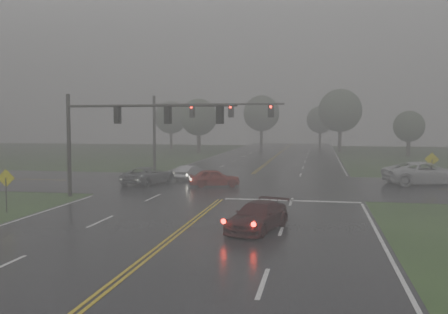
% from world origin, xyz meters
% --- Properties ---
extents(ground, '(180.00, 180.00, 0.00)m').
position_xyz_m(ground, '(0.00, 0.00, 0.00)').
color(ground, '#28421C').
rests_on(ground, ground).
extents(main_road, '(18.00, 160.00, 0.02)m').
position_xyz_m(main_road, '(0.00, 20.00, 0.00)').
color(main_road, black).
rests_on(main_road, ground).
extents(cross_street, '(120.00, 14.00, 0.02)m').
position_xyz_m(cross_street, '(0.00, 22.00, 0.00)').
color(cross_street, black).
rests_on(cross_street, ground).
extents(stop_bar, '(8.50, 0.50, 0.01)m').
position_xyz_m(stop_bar, '(4.50, 14.40, 0.00)').
color(stop_bar, silver).
rests_on(stop_bar, ground).
extents(sedan_maroon, '(2.94, 4.75, 1.28)m').
position_xyz_m(sedan_maroon, '(3.44, 5.44, 0.00)').
color(sedan_maroon, '#34090B').
rests_on(sedan_maroon, ground).
extents(sedan_red, '(4.23, 2.70, 1.34)m').
position_xyz_m(sedan_red, '(-1.72, 20.38, 0.00)').
color(sedan_red, '#9A150E').
rests_on(sedan_red, ground).
extents(sedan_silver, '(2.17, 3.92, 1.22)m').
position_xyz_m(sedan_silver, '(-4.72, 24.46, 0.00)').
color(sedan_silver, '#B9BBC1').
rests_on(sedan_silver, ground).
extents(car_grey, '(3.66, 5.52, 1.41)m').
position_xyz_m(car_grey, '(-7.13, 20.65, 0.00)').
color(car_grey, '#5B5F63').
rests_on(car_grey, ground).
extents(pickup_white, '(7.07, 4.57, 1.81)m').
position_xyz_m(pickup_white, '(14.48, 24.45, 0.00)').
color(pickup_white, silver).
rests_on(pickup_white, ground).
extents(signal_gantry_near, '(11.49, 0.30, 6.82)m').
position_xyz_m(signal_gantry_near, '(-6.72, 13.66, 4.77)').
color(signal_gantry_near, black).
rests_on(signal_gantry_near, ground).
extents(signal_gantry_far, '(13.22, 0.39, 7.62)m').
position_xyz_m(signal_gantry_far, '(-6.14, 31.22, 5.34)').
color(signal_gantry_far, black).
rests_on(signal_gantry_far, ground).
extents(sign_diamond_west, '(1.00, 0.12, 2.40)m').
position_xyz_m(sign_diamond_west, '(-10.70, 7.49, 1.62)').
color(sign_diamond_west, black).
rests_on(sign_diamond_west, ground).
extents(sign_diamond_east, '(1.05, 0.30, 2.57)m').
position_xyz_m(sign_diamond_east, '(14.94, 24.61, 1.74)').
color(sign_diamond_east, black).
rests_on(sign_diamond_east, ground).
extents(tree_nw_a, '(5.95, 5.95, 8.74)m').
position_xyz_m(tree_nw_a, '(-12.90, 61.29, 5.74)').
color(tree_nw_a, '#2F271E').
rests_on(tree_nw_a, ground).
extents(tree_ne_a, '(7.10, 7.10, 10.43)m').
position_xyz_m(tree_ne_a, '(9.54, 67.32, 6.86)').
color(tree_ne_a, '#2F271E').
rests_on(tree_ne_a, ground).
extents(tree_n_mid, '(6.83, 6.83, 10.03)m').
position_xyz_m(tree_n_mid, '(-4.59, 77.39, 6.60)').
color(tree_n_mid, '#2F271E').
rests_on(tree_n_mid, ground).
extents(tree_e_near, '(4.51, 4.51, 6.62)m').
position_xyz_m(tree_e_near, '(18.97, 59.12, 4.34)').
color(tree_e_near, '#2F271E').
rests_on(tree_e_near, ground).
extents(tree_nw_b, '(6.03, 6.03, 8.86)m').
position_xyz_m(tree_nw_b, '(-20.90, 72.41, 5.83)').
color(tree_nw_b, '#2F271E').
rests_on(tree_nw_b, ground).
extents(tree_n_far, '(5.63, 5.63, 8.26)m').
position_xyz_m(tree_n_far, '(6.42, 87.80, 5.43)').
color(tree_n_far, '#2F271E').
rests_on(tree_n_far, ground).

